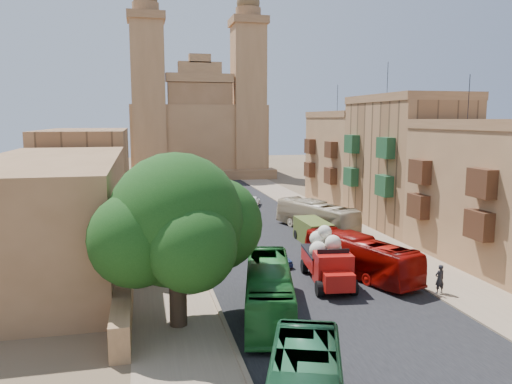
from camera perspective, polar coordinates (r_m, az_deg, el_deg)
name	(u,v)px	position (r m, az deg, el deg)	size (l,w,h in m)	color
ground	(369,339)	(27.60, 12.79, -16.03)	(260.00, 260.00, 0.00)	brown
road_surface	(248,223)	(54.90, -0.94, -3.54)	(14.00, 140.00, 0.01)	black
sidewalk_east	(329,219)	(57.60, 8.35, -3.06)	(5.00, 140.00, 0.01)	#866F58
sidewalk_west	(160,227)	(53.76, -10.92, -3.95)	(5.00, 140.00, 0.01)	#866F58
kerb_east	(308,219)	(56.74, 5.99, -3.14)	(0.25, 140.00, 0.12)	#866F58
kerb_west	(184,225)	(53.89, -8.26, -3.79)	(0.25, 140.00, 0.12)	#866F58
townhouse_b	(496,191)	(43.54, 25.76, 0.06)	(9.00, 14.00, 14.90)	olive
townhouse_c	(405,161)	(54.94, 16.71, 3.40)	(9.00, 14.00, 17.40)	#996C45
townhouse_d	(351,158)	(67.47, 10.79, 3.81)	(9.00, 14.00, 15.90)	olive
west_wall	(128,243)	(43.80, -14.38, -5.66)	(1.00, 40.00, 1.80)	olive
west_building_low	(53,212)	(41.70, -22.18, -2.09)	(10.00, 28.00, 8.40)	brown
west_building_mid	(87,169)	(67.17, -18.78, 2.51)	(10.00, 22.00, 10.00)	#996C45
church	(197,128)	(101.79, -6.76, 7.27)	(28.00, 22.50, 36.30)	olive
ficus_tree	(178,225)	(27.19, -8.91, -3.72)	(9.58, 8.82, 9.58)	#34251A
street_tree_a	(162,235)	(35.46, -10.73, -4.82)	(3.22, 3.22, 4.95)	#34251A
street_tree_b	(156,204)	(47.20, -11.35, -1.37)	(3.38, 3.38, 5.19)	#34251A
street_tree_c	(153,189)	(59.10, -11.72, 0.32)	(3.15, 3.15, 4.84)	#34251A
street_tree_d	(150,176)	(70.97, -11.97, 1.86)	(3.42, 3.42, 5.26)	#34251A
red_truck	(328,259)	(35.04, 8.18, -7.62)	(3.40, 6.92, 3.89)	#A3100C
olive_pickup	(313,232)	(46.34, 6.53, -4.53)	(2.36, 5.09, 2.09)	#4D5B22
bus_green_north	(269,290)	(29.35, 1.47, -11.16)	(2.52, 10.78, 3.00)	#1E6827
bus_red_east	(360,256)	(37.20, 11.76, -7.20)	(2.42, 10.36, 2.88)	#8F0905
bus_cream_east	(316,216)	(51.10, 6.89, -2.77)	(2.53, 10.83, 3.02)	tan
car_blue_a	(277,257)	(39.40, 2.37, -7.41)	(1.44, 3.58, 1.22)	#3E5296
car_white_a	(232,222)	(52.75, -2.81, -3.43)	(1.17, 3.35, 1.10)	white
car_cream	(313,235)	(47.14, 6.49, -4.89)	(1.85, 4.02, 1.12)	beige
car_dkblue	(194,205)	(62.20, -7.10, -1.52)	(2.02, 4.96, 1.44)	#131747
car_white_b	(253,201)	(65.34, -0.36, -1.01)	(1.65, 4.09, 1.39)	white
car_blue_b	(204,183)	(84.15, -5.97, 0.98)	(1.27, 3.64, 1.20)	#3C6397
pedestrian_a	(440,279)	(35.10, 20.25, -9.31)	(0.70, 0.46, 1.93)	black
pedestrian_c	(351,231)	(48.22, 10.76, -4.35)	(0.98, 0.41, 1.66)	#35353B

